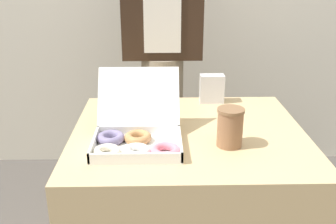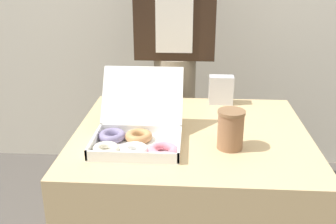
# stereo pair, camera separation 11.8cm
# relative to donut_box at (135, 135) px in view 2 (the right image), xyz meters

# --- Properties ---
(table) EXTENTS (0.93, 0.82, 0.71)m
(table) POSITION_rel_donut_box_xyz_m (0.21, 0.14, -0.39)
(table) COLOR tan
(table) RESTS_ON ground_plane
(donut_box) EXTENTS (0.34, 0.39, 0.24)m
(donut_box) POSITION_rel_donut_box_xyz_m (0.00, 0.00, 0.00)
(donut_box) COLOR white
(donut_box) RESTS_ON table
(coffee_cup) EXTENTS (0.10, 0.10, 0.15)m
(coffee_cup) POSITION_rel_donut_box_xyz_m (0.35, -0.00, 0.04)
(coffee_cup) COLOR #8C6042
(coffee_cup) RESTS_ON table
(napkin_holder) EXTENTS (0.11, 0.06, 0.14)m
(napkin_holder) POSITION_rel_donut_box_xyz_m (0.34, 0.48, 0.03)
(napkin_holder) COLOR silver
(napkin_holder) RESTS_ON table
(person_customer) EXTENTS (0.42, 0.23, 1.65)m
(person_customer) POSITION_rel_donut_box_xyz_m (0.11, 0.77, 0.15)
(person_customer) COLOR gray
(person_customer) RESTS_ON ground_plane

